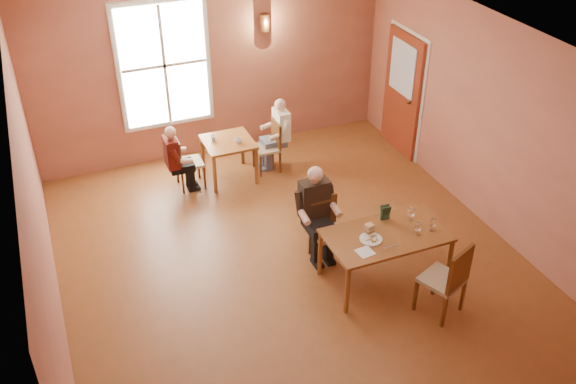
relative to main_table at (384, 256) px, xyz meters
name	(u,v)px	position (x,y,z in m)	size (l,w,h in m)	color
ground	(294,264)	(-0.97, 0.70, -0.36)	(6.00, 7.00, 0.01)	brown
wall_back	(212,69)	(-0.97, 4.20, 1.14)	(6.00, 0.04, 3.00)	brown
wall_front	(462,376)	(-0.97, -2.80, 1.14)	(6.00, 0.04, 3.00)	brown
wall_left	(39,224)	(-3.97, 0.70, 1.14)	(0.04, 7.00, 3.00)	brown
wall_right	(495,127)	(2.03, 0.70, 1.14)	(0.04, 7.00, 3.00)	brown
ceiling	(295,53)	(-0.97, 0.70, 2.64)	(6.00, 7.00, 0.04)	white
window	(164,65)	(-1.77, 4.15, 1.34)	(1.36, 0.10, 1.96)	white
door	(402,94)	(1.97, 3.00, 0.69)	(0.12, 1.04, 2.10)	maroon
wall_sconce	(265,22)	(-0.07, 4.10, 1.84)	(0.16, 0.16, 0.28)	brown
main_table	(384,256)	(0.00, 0.00, 0.00)	(1.54, 0.87, 0.72)	brown
chair_diner_main	(328,232)	(-0.50, 0.65, 0.09)	(0.40, 0.40, 0.91)	#452510
diner_main	(329,221)	(-0.50, 0.62, 0.29)	(0.52, 0.52, 1.29)	black
chair_empty	(442,278)	(0.34, -0.78, 0.15)	(0.45, 0.45, 1.02)	#4F2B17
plate_food	(371,239)	(-0.24, -0.03, 0.38)	(0.29, 0.29, 0.04)	white
sandwich	(369,230)	(-0.20, 0.10, 0.42)	(0.10, 0.09, 0.12)	tan
goblet_a	(411,214)	(0.44, 0.14, 0.46)	(0.08, 0.08, 0.21)	white
goblet_b	(433,224)	(0.57, -0.15, 0.45)	(0.07, 0.07, 0.19)	white
goblet_c	(418,229)	(0.34, -0.16, 0.46)	(0.08, 0.08, 0.19)	white
menu_stand	(385,212)	(0.14, 0.30, 0.47)	(0.13, 0.06, 0.21)	#213B26
knife	(391,247)	(-0.08, -0.24, 0.36)	(0.21, 0.02, 0.00)	silver
napkin	(365,252)	(-0.42, -0.22, 0.36)	(0.19, 0.19, 0.01)	white
second_table	(229,159)	(-1.08, 3.18, -0.02)	(0.77, 0.77, 0.68)	brown
chair_diner_white	(266,147)	(-0.43, 3.18, 0.07)	(0.38, 0.38, 0.86)	#4A2B14
diner_white	(268,139)	(-0.40, 3.18, 0.22)	(0.47, 0.47, 1.17)	white
chair_diner_maroon	(190,162)	(-1.73, 3.18, 0.08)	(0.39, 0.39, 0.89)	#401D0D
diner_maroon	(187,156)	(-1.76, 3.18, 0.19)	(0.44, 0.44, 1.11)	maroon
cup_a	(239,141)	(-0.94, 3.04, 0.36)	(0.10, 0.10, 0.08)	silver
cup_b	(213,138)	(-1.29, 3.28, 0.36)	(0.09, 0.09, 0.08)	white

